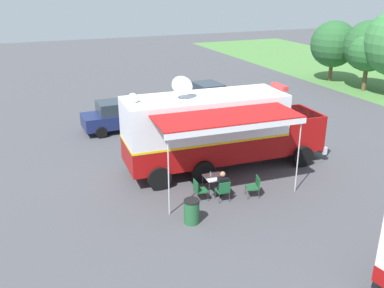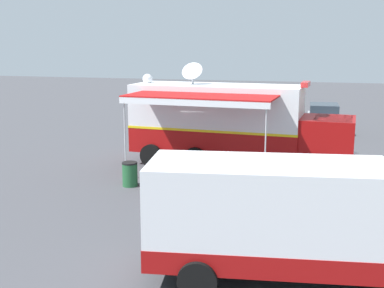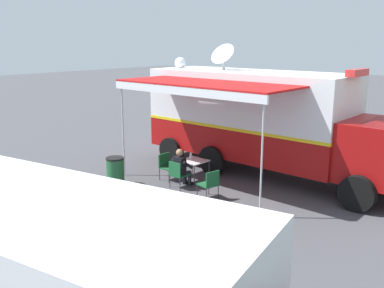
{
  "view_description": "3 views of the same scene",
  "coord_description": "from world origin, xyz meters",
  "px_view_note": "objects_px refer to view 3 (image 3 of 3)",
  "views": [
    {
      "loc": [
        16.43,
        -7.44,
        8.17
      ],
      "look_at": [
        0.4,
        -0.79,
        1.51
      ],
      "focal_mm": 39.75,
      "sensor_mm": 36.0,
      "label": 1
    },
    {
      "loc": [
        20.47,
        4.7,
        5.21
      ],
      "look_at": [
        1.82,
        -0.58,
        1.25
      ],
      "focal_mm": 46.01,
      "sensor_mm": 36.0,
      "label": 2
    },
    {
      "loc": [
        12.61,
        7.67,
        4.46
      ],
      "look_at": [
        2.19,
        -0.73,
        1.23
      ],
      "focal_mm": 39.57,
      "sensor_mm": 36.0,
      "label": 3
    }
  ],
  "objects_px": {
    "seated_responder": "(182,167)",
    "trash_bin": "(115,171)",
    "command_truck": "(265,119)",
    "folding_chair_beside_table": "(167,165)",
    "water_bottle": "(191,156)",
    "car_far_corner": "(279,114)",
    "folding_chair_spare_by_truck": "(210,182)",
    "folding_table": "(193,162)",
    "folding_chair_at_table": "(177,173)"
  },
  "relations": [
    {
      "from": "command_truck",
      "to": "water_bottle",
      "type": "distance_m",
      "value": 2.85
    },
    {
      "from": "command_truck",
      "to": "folding_chair_spare_by_truck",
      "type": "bearing_deg",
      "value": 0.51
    },
    {
      "from": "command_truck",
      "to": "folding_chair_at_table",
      "type": "xyz_separation_m",
      "value": [
        3.03,
        -1.32,
        -1.43
      ]
    },
    {
      "from": "folding_chair_beside_table",
      "to": "folding_chair_at_table",
      "type": "bearing_deg",
      "value": 62.46
    },
    {
      "from": "car_far_corner",
      "to": "trash_bin",
      "type": "bearing_deg",
      "value": 0.01
    },
    {
      "from": "folding_chair_spare_by_truck",
      "to": "trash_bin",
      "type": "xyz_separation_m",
      "value": [
        0.87,
        -3.11,
        -0.06
      ]
    },
    {
      "from": "folding_table",
      "to": "trash_bin",
      "type": "height_order",
      "value": "trash_bin"
    },
    {
      "from": "folding_chair_spare_by_truck",
      "to": "seated_responder",
      "type": "bearing_deg",
      "value": -103.22
    },
    {
      "from": "seated_responder",
      "to": "car_far_corner",
      "type": "distance_m",
      "value": 10.05
    },
    {
      "from": "trash_bin",
      "to": "command_truck",
      "type": "bearing_deg",
      "value": 142.58
    },
    {
      "from": "folding_chair_beside_table",
      "to": "folding_chair_spare_by_truck",
      "type": "relative_size",
      "value": 1.0
    },
    {
      "from": "water_bottle",
      "to": "car_far_corner",
      "type": "relative_size",
      "value": 0.05
    },
    {
      "from": "command_truck",
      "to": "seated_responder",
      "type": "distance_m",
      "value": 3.39
    },
    {
      "from": "folding_chair_beside_table",
      "to": "trash_bin",
      "type": "xyz_separation_m",
      "value": [
        1.45,
        -0.9,
        -0.06
      ]
    },
    {
      "from": "folding_chair_at_table",
      "to": "seated_responder",
      "type": "bearing_deg",
      "value": 177.39
    },
    {
      "from": "folding_chair_spare_by_truck",
      "to": "trash_bin",
      "type": "relative_size",
      "value": 0.96
    },
    {
      "from": "folding_chair_at_table",
      "to": "folding_chair_beside_table",
      "type": "height_order",
      "value": "same"
    },
    {
      "from": "seated_responder",
      "to": "folding_chair_spare_by_truck",
      "type": "bearing_deg",
      "value": 76.78
    },
    {
      "from": "folding_table",
      "to": "folding_chair_spare_by_truck",
      "type": "xyz_separation_m",
      "value": [
        0.93,
        1.37,
        -0.16
      ]
    },
    {
      "from": "command_truck",
      "to": "folding_chair_at_table",
      "type": "bearing_deg",
      "value": -23.54
    },
    {
      "from": "folding_chair_spare_by_truck",
      "to": "folding_chair_at_table",
      "type": "bearing_deg",
      "value": -95.34
    },
    {
      "from": "folding_chair_at_table",
      "to": "seated_responder",
      "type": "relative_size",
      "value": 0.7
    },
    {
      "from": "seated_responder",
      "to": "car_far_corner",
      "type": "bearing_deg",
      "value": -169.84
    },
    {
      "from": "folding_chair_spare_by_truck",
      "to": "water_bottle",
      "type": "bearing_deg",
      "value": -123.14
    },
    {
      "from": "folding_table",
      "to": "water_bottle",
      "type": "bearing_deg",
      "value": -112.76
    },
    {
      "from": "water_bottle",
      "to": "folding_chair_spare_by_truck",
      "type": "relative_size",
      "value": 0.26
    },
    {
      "from": "water_bottle",
      "to": "trash_bin",
      "type": "height_order",
      "value": "water_bottle"
    },
    {
      "from": "folding_table",
      "to": "folding_chair_spare_by_truck",
      "type": "bearing_deg",
      "value": 55.86
    },
    {
      "from": "water_bottle",
      "to": "folding_chair_at_table",
      "type": "xyz_separation_m",
      "value": [
        0.86,
        0.16,
        -0.32
      ]
    },
    {
      "from": "trash_bin",
      "to": "folding_chair_at_table",
      "type": "bearing_deg",
      "value": 119.48
    },
    {
      "from": "folding_chair_beside_table",
      "to": "car_far_corner",
      "type": "distance_m",
      "value": 9.68
    },
    {
      "from": "folding_table",
      "to": "car_far_corner",
      "type": "height_order",
      "value": "car_far_corner"
    },
    {
      "from": "folding_chair_beside_table",
      "to": "car_far_corner",
      "type": "relative_size",
      "value": 0.2
    },
    {
      "from": "seated_responder",
      "to": "trash_bin",
      "type": "relative_size",
      "value": 1.37
    },
    {
      "from": "folding_table",
      "to": "folding_chair_at_table",
      "type": "bearing_deg",
      "value": 1.15
    },
    {
      "from": "folding_chair_beside_table",
      "to": "car_far_corner",
      "type": "xyz_separation_m",
      "value": [
        -9.63,
        -0.9,
        0.37
      ]
    },
    {
      "from": "folding_table",
      "to": "folding_chair_spare_by_truck",
      "type": "distance_m",
      "value": 1.66
    },
    {
      "from": "command_truck",
      "to": "folding_chair_beside_table",
      "type": "xyz_separation_m",
      "value": [
        2.58,
        -2.19,
        -1.43
      ]
    },
    {
      "from": "seated_responder",
      "to": "water_bottle",
      "type": "bearing_deg",
      "value": -165.59
    },
    {
      "from": "folding_table",
      "to": "seated_responder",
      "type": "bearing_deg",
      "value": 2.31
    },
    {
      "from": "command_truck",
      "to": "folding_table",
      "type": "distance_m",
      "value": 2.9
    },
    {
      "from": "folding_chair_at_table",
      "to": "trash_bin",
      "type": "height_order",
      "value": "trash_bin"
    },
    {
      "from": "folding_chair_at_table",
      "to": "folding_chair_spare_by_truck",
      "type": "height_order",
      "value": "same"
    },
    {
      "from": "folding_chair_at_table",
      "to": "seated_responder",
      "type": "distance_m",
      "value": 0.23
    },
    {
      "from": "water_bottle",
      "to": "folding_chair_at_table",
      "type": "distance_m",
      "value": 0.93
    },
    {
      "from": "folding_chair_at_table",
      "to": "trash_bin",
      "type": "distance_m",
      "value": 2.02
    },
    {
      "from": "water_bottle",
      "to": "trash_bin",
      "type": "distance_m",
      "value": 2.48
    },
    {
      "from": "command_truck",
      "to": "folding_chair_beside_table",
      "type": "distance_m",
      "value": 3.67
    },
    {
      "from": "water_bottle",
      "to": "folding_chair_spare_by_truck",
      "type": "height_order",
      "value": "water_bottle"
    },
    {
      "from": "seated_responder",
      "to": "car_far_corner",
      "type": "relative_size",
      "value": 0.29
    }
  ]
}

